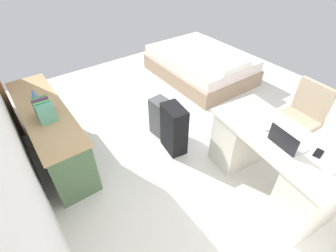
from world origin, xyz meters
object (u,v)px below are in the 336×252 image
(credenza, at_px, (52,133))
(suitcase_spare_grey, at_px, (163,119))
(suitcase_black, at_px, (174,129))
(laptop, at_px, (286,142))
(computer_mouse, at_px, (267,128))
(desk, at_px, (271,161))
(bed, at_px, (201,65))
(cell_phone_near_laptop, at_px, (318,153))
(figurine_small, at_px, (33,93))
(office_chair, at_px, (297,122))

(credenza, distance_m, suitcase_spare_grey, 1.44)
(suitcase_black, xyz_separation_m, laptop, (-1.21, -0.39, 0.46))
(credenza, relative_size, computer_mouse, 18.00)
(credenza, height_order, computer_mouse, computer_mouse)
(suitcase_spare_grey, bearing_deg, laptop, -171.76)
(desk, height_order, bed, desk)
(computer_mouse, relative_size, cell_phone_near_laptop, 0.74)
(desk, xyz_separation_m, credenza, (1.94, 1.77, -0.03))
(laptop, bearing_deg, credenza, 39.62)
(suitcase_black, distance_m, cell_phone_near_laptop, 1.61)
(credenza, distance_m, laptop, 2.68)
(suitcase_black, relative_size, suitcase_spare_grey, 1.20)
(suitcase_spare_grey, xyz_separation_m, computer_mouse, (-1.27, -0.42, 0.49))
(bed, xyz_separation_m, laptop, (-2.51, 1.26, 0.56))
(desk, distance_m, computer_mouse, 0.40)
(suitcase_spare_grey, xyz_separation_m, cell_phone_near_laptop, (-1.77, -0.51, 0.48))
(desk, bearing_deg, suitcase_spare_grey, 16.81)
(laptop, xyz_separation_m, figurine_small, (2.36, 1.69, -0.02))
(bed, relative_size, laptop, 5.71)
(office_chair, bearing_deg, figurine_small, 51.43)
(suitcase_black, bearing_deg, figurine_small, 56.82)
(desk, distance_m, office_chair, 0.83)
(credenza, bearing_deg, suitcase_spare_grey, -110.88)
(cell_phone_near_laptop, bearing_deg, suitcase_spare_grey, 6.10)
(laptop, bearing_deg, suitcase_spare_grey, 12.73)
(office_chair, xyz_separation_m, cell_phone_near_laptop, (-0.55, 0.73, 0.34))
(desk, xyz_separation_m, figurine_small, (2.26, 1.77, 0.39))
(desk, height_order, computer_mouse, computer_mouse)
(office_chair, distance_m, credenza, 3.11)
(bed, distance_m, laptop, 2.86)
(bed, xyz_separation_m, computer_mouse, (-2.26, 1.18, 0.52))
(suitcase_spare_grey, bearing_deg, suitcase_black, 166.77)
(desk, distance_m, laptop, 0.43)
(office_chair, distance_m, bed, 2.24)
(credenza, distance_m, figurine_small, 0.53)
(suitcase_black, relative_size, laptop, 1.99)
(office_chair, xyz_separation_m, credenza, (1.74, 2.58, -0.06))
(desk, xyz_separation_m, computer_mouse, (0.15, 0.01, 0.37))
(suitcase_spare_grey, relative_size, figurine_small, 5.10)
(office_chair, distance_m, laptop, 1.02)
(credenza, xyz_separation_m, computer_mouse, (-1.78, -1.76, 0.40))
(laptop, bearing_deg, suitcase_black, 18.01)
(credenza, relative_size, cell_phone_near_laptop, 13.24)
(desk, height_order, office_chair, office_chair)
(bed, xyz_separation_m, suitcase_black, (-1.30, 1.65, 0.09))
(desk, height_order, credenza, desk)
(computer_mouse, xyz_separation_m, figurine_small, (2.11, 1.76, 0.02))
(suitcase_black, height_order, figurine_small, figurine_small)
(bed, distance_m, suitcase_spare_grey, 1.88)
(desk, height_order, suitcase_black, desk)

